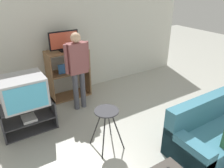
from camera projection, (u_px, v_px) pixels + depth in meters
wall_back at (75, 39)px, 5.19m from camera, size 6.40×0.06×2.60m
tv_stand at (28, 117)px, 4.03m from camera, size 0.95×0.48×0.56m
television_main at (23, 91)px, 3.81m from camera, size 0.75×0.63×0.52m
media_shelf at (68, 74)px, 5.10m from camera, size 0.93×0.46×1.15m
television_flat at (64, 42)px, 4.74m from camera, size 0.66×0.20×0.44m
folding_stool at (107, 117)px, 3.48m from camera, size 0.45×0.44×0.72m
couch at (217, 131)px, 3.65m from camera, size 1.82×0.81×0.84m
person_standing_adult at (78, 65)px, 4.43m from camera, size 0.53×0.20×1.67m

